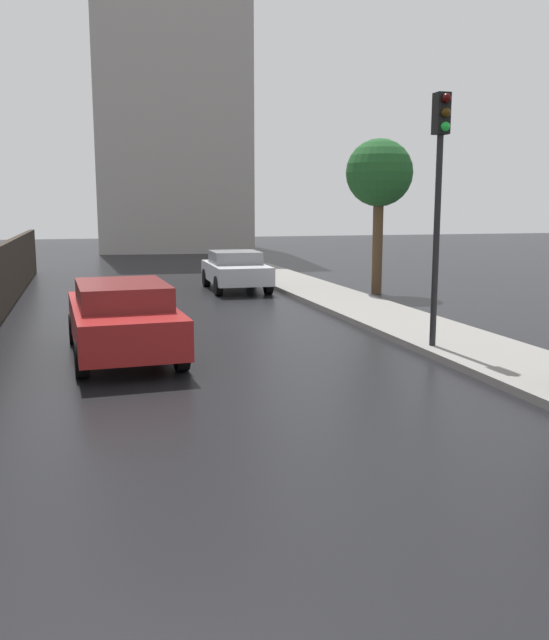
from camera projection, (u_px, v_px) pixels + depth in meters
car_silver_near_kerb at (236, 270)px, 23.05m from camera, size 1.92×3.91×1.31m
car_red_mid_road at (122, 317)px, 12.92m from camera, size 2.06×4.66×1.42m
traffic_light at (439, 175)px, 12.80m from camera, size 0.26×0.39×4.75m
street_tree_near at (379, 175)px, 21.69m from camera, size 2.13×2.13×4.93m
distant_tower at (173, 60)px, 43.75m from camera, size 10.36×12.29×26.75m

